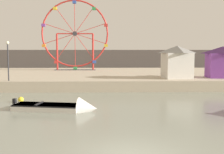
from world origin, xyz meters
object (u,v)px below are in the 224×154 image
at_px(promenade_lamp_near, 8,55).
at_px(ferris_wheel_red_frame, 75,35).
at_px(carnival_booth_white_ticket, 177,61).
at_px(carnival_booth_purple_stall, 223,61).
at_px(motorboat_white_red_stripe, 64,107).
at_px(mooring_buoy_orange, 21,100).

bearing_deg(promenade_lamp_near, ferris_wheel_red_frame, 72.51).
relative_size(carnival_booth_white_ticket, carnival_booth_purple_stall, 0.93).
distance_m(motorboat_white_red_stripe, carnival_booth_white_ticket, 15.79).
bearing_deg(mooring_buoy_orange, carnival_booth_purple_stall, 23.59).
bearing_deg(motorboat_white_red_stripe, ferris_wheel_red_frame, 104.36).
height_order(motorboat_white_red_stripe, mooring_buoy_orange, motorboat_white_red_stripe).
bearing_deg(mooring_buoy_orange, ferris_wheel_red_frame, 84.86).
relative_size(motorboat_white_red_stripe, carnival_booth_purple_stall, 1.58).
distance_m(carnival_booth_purple_stall, promenade_lamp_near, 23.04).
xyz_separation_m(motorboat_white_red_stripe, carnival_booth_purple_stall, (15.96, 11.82, 2.68)).
bearing_deg(carnival_booth_white_ticket, carnival_booth_purple_stall, 0.13).
height_order(carnival_booth_purple_stall, mooring_buoy_orange, carnival_booth_purple_stall).
bearing_deg(carnival_booth_purple_stall, mooring_buoy_orange, -151.71).
xyz_separation_m(ferris_wheel_red_frame, carnival_booth_purple_stall, (17.90, -13.16, -3.70)).
xyz_separation_m(carnival_booth_purple_stall, mooring_buoy_orange, (-19.86, -8.67, -2.69)).
distance_m(carnival_booth_white_ticket, carnival_booth_purple_stall, 5.32).
xyz_separation_m(ferris_wheel_red_frame, carnival_booth_white_ticket, (12.60, -13.66, -3.68)).
xyz_separation_m(motorboat_white_red_stripe, mooring_buoy_orange, (-3.90, 3.15, -0.00)).
relative_size(carnival_booth_white_ticket, mooring_buoy_orange, 8.09).
height_order(carnival_booth_purple_stall, promenade_lamp_near, promenade_lamp_near).
distance_m(promenade_lamp_near, mooring_buoy_orange, 7.57).
distance_m(ferris_wheel_red_frame, carnival_booth_purple_stall, 22.52).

